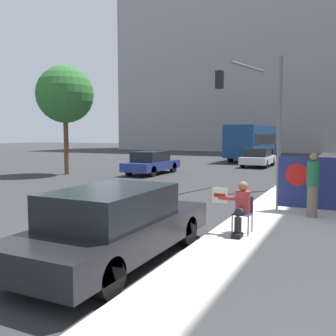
{
  "coord_description": "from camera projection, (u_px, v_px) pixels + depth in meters",
  "views": [
    {
      "loc": [
        5.17,
        -6.07,
        2.4
      ],
      "look_at": [
        0.48,
        3.64,
        1.43
      ],
      "focal_mm": 40.0,
      "sensor_mm": 36.0,
      "label": 1
    }
  ],
  "objects": [
    {
      "name": "street_tree_near_curb",
      "position": [
        65.0,
        95.0,
        22.21
      ],
      "size": [
        3.39,
        3.39,
        6.47
      ],
      "color": "brown",
      "rests_on": "ground_plane"
    },
    {
      "name": "seated_protester",
      "position": [
        241.0,
        206.0,
        8.56
      ],
      "size": [
        0.91,
        0.77,
        1.2
      ],
      "rotation": [
        0.0,
        0.0,
        0.13
      ],
      "color": "#474C56",
      "rests_on": "sidewalk_curb"
    },
    {
      "name": "sidewalk_curb",
      "position": [
        330.0,
        179.0,
        19.46
      ],
      "size": [
        4.11,
        90.0,
        0.13
      ],
      "primitive_type": "cube",
      "color": "beige",
      "rests_on": "ground_plane"
    },
    {
      "name": "ground_plane",
      "position": [
        73.0,
        249.0,
        7.9
      ],
      "size": [
        160.0,
        160.0,
        0.0
      ],
      "primitive_type": "plane",
      "color": "#303033"
    },
    {
      "name": "car_on_road_nearest",
      "position": [
        151.0,
        163.0,
        22.68
      ],
      "size": [
        1.77,
        4.5,
        1.38
      ],
      "color": "navy",
      "rests_on": "ground_plane"
    },
    {
      "name": "jogger_on_sidewalk",
      "position": [
        313.0,
        184.0,
        10.23
      ],
      "size": [
        0.34,
        0.34,
        1.78
      ],
      "rotation": [
        0.0,
        0.0,
        2.51
      ],
      "color": "#756651",
      "rests_on": "sidewalk_curb"
    },
    {
      "name": "traffic_light_pole",
      "position": [
        255.0,
        100.0,
        16.65
      ],
      "size": [
        3.2,
        2.96,
        5.58
      ],
      "color": "slate",
      "rests_on": "sidewalk_curb"
    },
    {
      "name": "parked_car_curbside",
      "position": [
        116.0,
        224.0,
        7.06
      ],
      "size": [
        1.85,
        4.77,
        1.41
      ],
      "color": "black",
      "rests_on": "ground_plane"
    },
    {
      "name": "car_on_road_midblock",
      "position": [
        258.0,
        157.0,
        27.78
      ],
      "size": [
        1.87,
        4.28,
        1.39
      ],
      "color": "silver",
      "rests_on": "ground_plane"
    },
    {
      "name": "protest_banner",
      "position": [
        312.0,
        183.0,
        10.92
      ],
      "size": [
        2.05,
        0.06,
        1.62
      ],
      "color": "slate",
      "rests_on": "sidewalk_curb"
    },
    {
      "name": "building_backdrop_far",
      "position": [
        296.0,
        55.0,
        52.85
      ],
      "size": [
        52.0,
        12.0,
        27.22
      ],
      "color": "#99999E",
      "rests_on": "ground_plane"
    },
    {
      "name": "city_bus_on_road",
      "position": [
        252.0,
        140.0,
        34.72
      ],
      "size": [
        2.59,
        10.09,
        3.2
      ],
      "color": "navy",
      "rests_on": "ground_plane"
    }
  ]
}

